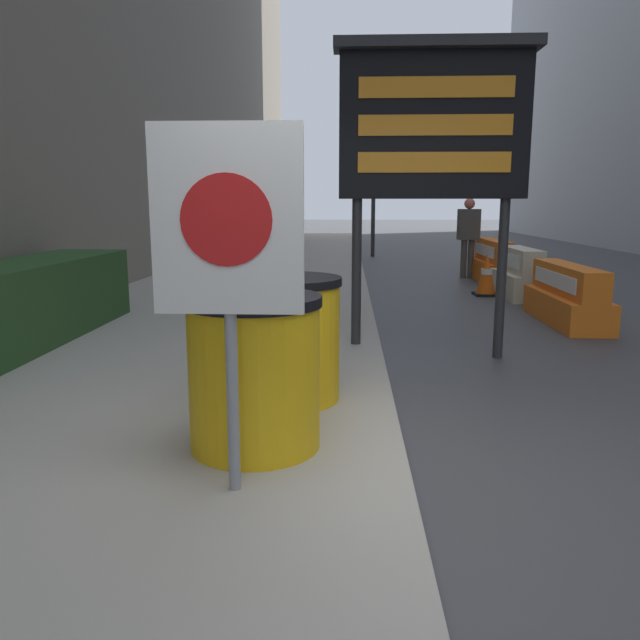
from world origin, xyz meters
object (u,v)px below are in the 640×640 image
at_px(barrel_drum_foreground, 254,372).
at_px(jersey_barrier_orange_near, 567,297).
at_px(warning_sign, 228,242).
at_px(jersey_barrier_cream, 520,276).
at_px(pedestrian_worker, 468,231).
at_px(jersey_barrier_orange_far, 492,264).
at_px(traffic_cone_near, 486,275).
at_px(message_board, 434,127).
at_px(traffic_light_near_curb, 374,152).
at_px(barrel_drum_middle, 287,338).

height_order(barrel_drum_foreground, jersey_barrier_orange_near, barrel_drum_foreground).
height_order(warning_sign, jersey_barrier_cream, warning_sign).
bearing_deg(pedestrian_worker, barrel_drum_foreground, 68.74).
bearing_deg(jersey_barrier_orange_far, traffic_cone_near, -105.40).
height_order(message_board, traffic_light_near_curb, traffic_light_near_curb).
bearing_deg(barrel_drum_foreground, jersey_barrier_orange_far, 69.33).
distance_m(barrel_drum_foreground, pedestrian_worker, 10.44).
relative_size(barrel_drum_foreground, traffic_cone_near, 1.26).
bearing_deg(jersey_barrier_orange_far, pedestrian_worker, 116.45).
bearing_deg(traffic_light_near_curb, jersey_barrier_orange_far, -70.41).
xyz_separation_m(barrel_drum_middle, pedestrian_worker, (3.01, 9.02, 0.40)).
xyz_separation_m(jersey_barrier_orange_near, jersey_barrier_orange_far, (0.00, 4.40, 0.04)).
relative_size(barrel_drum_middle, pedestrian_worker, 0.54).
xyz_separation_m(jersey_barrier_cream, traffic_light_near_curb, (-2.18, 8.18, 2.68)).
bearing_deg(traffic_cone_near, message_board, -109.36).
bearing_deg(traffic_cone_near, barrel_drum_foreground, -111.99).
height_order(warning_sign, message_board, message_board).
distance_m(barrel_drum_foreground, warning_sign, 1.00).
relative_size(traffic_cone_near, pedestrian_worker, 0.43).
distance_m(traffic_cone_near, traffic_light_near_curb, 8.62).
relative_size(traffic_cone_near, traffic_light_near_curb, 0.17).
xyz_separation_m(barrel_drum_foreground, jersey_barrier_cream, (3.48, 7.16, -0.23)).
xyz_separation_m(message_board, jersey_barrier_orange_near, (2.10, 2.00, -1.97)).
height_order(traffic_light_near_curb, pedestrian_worker, traffic_light_near_curb).
height_order(barrel_drum_middle, jersey_barrier_orange_far, barrel_drum_middle).
bearing_deg(traffic_cone_near, jersey_barrier_cream, -17.03).
height_order(traffic_cone_near, pedestrian_worker, pedestrian_worker).
distance_m(barrel_drum_foreground, jersey_barrier_cream, 7.96).
bearing_deg(jersey_barrier_orange_near, warning_sign, -122.88).
relative_size(warning_sign, traffic_cone_near, 2.50).
relative_size(barrel_drum_foreground, jersey_barrier_orange_far, 0.45).
distance_m(barrel_drum_foreground, message_board, 3.58).
xyz_separation_m(warning_sign, jersey_barrier_orange_near, (3.50, 5.42, -1.05)).
xyz_separation_m(barrel_drum_middle, warning_sign, (-0.13, -1.53, 0.80)).
xyz_separation_m(barrel_drum_foreground, message_board, (1.37, 2.82, 1.72)).
relative_size(message_board, traffic_cone_near, 4.28).
height_order(barrel_drum_middle, traffic_light_near_curb, traffic_light_near_curb).
xyz_separation_m(jersey_barrier_orange_far, traffic_light_near_curb, (-2.18, 6.12, 2.67)).
height_order(jersey_barrier_orange_near, pedestrian_worker, pedestrian_worker).
bearing_deg(traffic_light_near_curb, jersey_barrier_cream, -75.10).
xyz_separation_m(barrel_drum_middle, jersey_barrier_orange_near, (3.37, 3.88, -0.25)).
bearing_deg(message_board, jersey_barrier_orange_far, 71.80).
relative_size(jersey_barrier_orange_near, jersey_barrier_orange_far, 0.98).
xyz_separation_m(traffic_cone_near, pedestrian_worker, (0.16, 2.64, 0.64)).
relative_size(warning_sign, jersey_barrier_cream, 1.13).
relative_size(message_board, jersey_barrier_cream, 1.93).
distance_m(jersey_barrier_orange_far, pedestrian_worker, 1.03).
bearing_deg(jersey_barrier_orange_far, traffic_light_near_curb, 109.59).
bearing_deg(traffic_light_near_curb, message_board, -89.66).
bearing_deg(pedestrian_worker, jersey_barrier_cream, 93.55).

